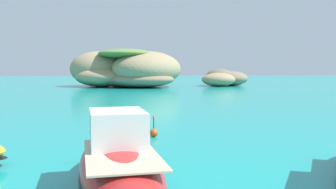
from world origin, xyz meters
TOP-DOWN VIEW (x-y plane):
  - islet_large at (-2.13, 81.16)m, footprint 32.28×25.39m
  - islet_small at (22.64, 82.61)m, footprint 13.90×12.16m
  - motorboat_red at (-4.17, 5.72)m, footprint 3.92×10.34m
  - channel_buoy at (-1.75, 16.23)m, footprint 0.56×0.56m

SIDE VIEW (x-z plane):
  - channel_buoy at x=-1.75m, z-range -0.40..1.08m
  - motorboat_red at x=-4.17m, z-range -0.49..2.48m
  - islet_small at x=22.64m, z-range -0.25..4.05m
  - islet_large at x=-2.13m, z-range -0.76..8.17m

